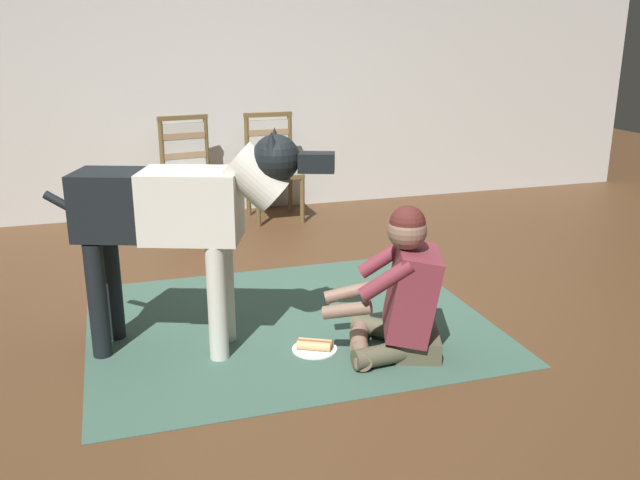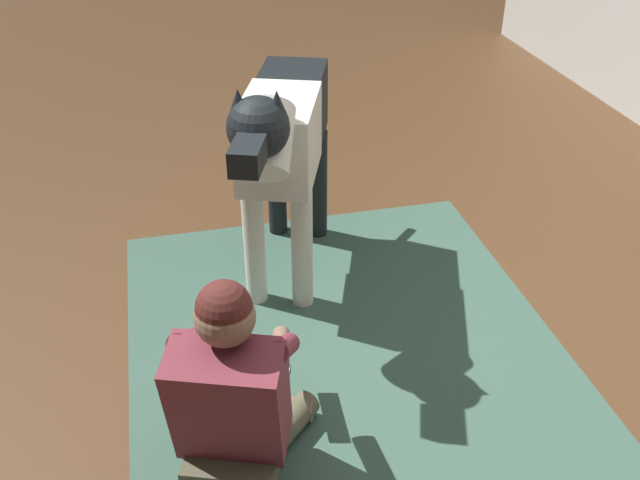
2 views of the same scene
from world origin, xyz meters
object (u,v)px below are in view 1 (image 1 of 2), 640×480
Objects in this scene: person_sitting_on_floor at (402,295)px; large_dog at (181,212)px; hot_dog_on_plate at (315,346)px; dining_chair_left_of_pair at (189,166)px; dining_chair_right_of_pair at (272,161)px.

large_dog is at bearing 160.12° from person_sitting_on_floor.
hot_dog_on_plate is (-0.45, 0.16, -0.32)m from person_sitting_on_floor.
large_dog is (-0.34, -2.61, 0.25)m from dining_chair_left_of_pair.
person_sitting_on_floor is 0.57m from hot_dog_on_plate.
dining_chair_right_of_pair is at bearing 66.90° from large_dog.
hot_dog_on_plate is (-0.45, -2.85, -0.52)m from dining_chair_right_of_pair.
dining_chair_right_of_pair is at bearing 81.05° from hot_dog_on_plate.
person_sitting_on_floor reaches higher than hot_dog_on_plate.
dining_chair_left_of_pair is 0.77m from dining_chair_right_of_pair.
dining_chair_left_of_pair is 2.65m from large_dog.
large_dog is at bearing 160.12° from hot_dog_on_plate.
person_sitting_on_floor is 1.26m from large_dog.
person_sitting_on_floor is at bearing -19.88° from large_dog.
dining_chair_left_of_pair is 1.00× the size of dining_chair_right_of_pair.
person_sitting_on_floor is 3.32× the size of hot_dog_on_plate.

